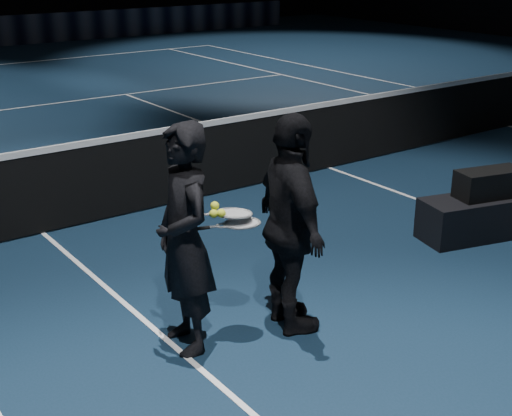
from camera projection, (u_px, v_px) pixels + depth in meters
The scene contains 12 objects.
floor at pixel (329, 168), 9.96m from camera, with size 36.00×36.00×0.00m, color #0D2031.
court_lines at pixel (329, 168), 9.96m from camera, with size 10.98×23.78×0.01m, color white, non-canonical shape.
net_mesh at pixel (330, 137), 9.80m from camera, with size 12.80×0.02×0.86m, color black.
net_tape at pixel (332, 103), 9.64m from camera, with size 12.80×0.03×0.07m, color white.
player_bench at pixel (486, 216), 7.59m from camera, with size 1.46×0.49×0.44m, color black.
racket_bag at pixel (490, 183), 7.46m from camera, with size 0.73×0.31×0.29m, color black.
bag_signature at pixel (503, 187), 7.34m from camera, with size 0.34×0.00×0.10m, color white.
player_a at pixel (184, 240), 5.26m from camera, with size 0.65×0.43×1.78m, color black.
player_b at pixel (291, 226), 5.52m from camera, with size 1.04×0.43×1.78m, color black.
racket_lower at pixel (242, 223), 5.37m from camera, with size 0.68×0.22×0.03m, color black, non-canonical shape.
racket_upper at pixel (234, 213), 5.37m from camera, with size 0.68×0.22×0.03m, color black, non-canonical shape.
tennis_balls at pixel (217, 211), 5.28m from camera, with size 0.12×0.10×0.12m, color #B7D02C, non-canonical shape.
Camera 1 is at (-6.41, -7.13, 2.94)m, focal length 50.00 mm.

